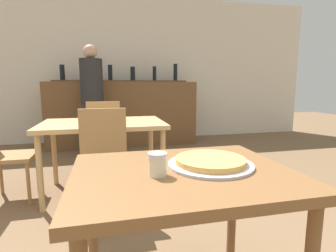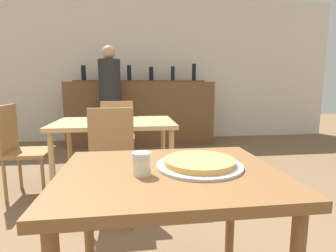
{
  "view_description": "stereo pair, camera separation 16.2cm",
  "coord_description": "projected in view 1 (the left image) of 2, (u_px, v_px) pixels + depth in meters",
  "views": [
    {
      "loc": [
        -0.31,
        -1.01,
        1.09
      ],
      "look_at": [
        0.07,
        0.55,
        0.84
      ],
      "focal_mm": 28.0,
      "sensor_mm": 36.0,
      "label": 1
    },
    {
      "loc": [
        -0.15,
        -1.04,
        1.09
      ],
      "look_at": [
        0.07,
        0.55,
        0.84
      ],
      "focal_mm": 28.0,
      "sensor_mm": 36.0,
      "label": 2
    }
  ],
  "objects": [
    {
      "name": "bar_back_shelf",
      "position": [
        120.0,
        78.0,
        4.78
      ],
      "size": [
        2.39,
        0.24,
        0.35
      ],
      "color": "brown",
      "rests_on": "bar_counter"
    },
    {
      "name": "chair_far_side_front",
      "position": [
        104.0,
        158.0,
        2.1
      ],
      "size": [
        0.4,
        0.4,
        0.9
      ],
      "color": "olive",
      "rests_on": "ground_plane"
    },
    {
      "name": "bar_counter",
      "position": [
        123.0,
        114.0,
        4.75
      ],
      "size": [
        2.6,
        0.56,
        1.14
      ],
      "color": "brown",
      "rests_on": "ground_plane"
    },
    {
      "name": "chair_far_side_back",
      "position": [
        104.0,
        133.0,
        3.18
      ],
      "size": [
        0.4,
        0.4,
        0.9
      ],
      "rotation": [
        0.0,
        0.0,
        3.14
      ],
      "color": "olive",
      "rests_on": "ground_plane"
    },
    {
      "name": "chair_far_side_left",
      "position": [
        1.0,
        148.0,
        2.43
      ],
      "size": [
        0.4,
        0.4,
        0.9
      ],
      "rotation": [
        0.0,
        0.0,
        1.57
      ],
      "color": "olive",
      "rests_on": "ground_plane"
    },
    {
      "name": "dining_table_far",
      "position": [
        104.0,
        129.0,
        2.62
      ],
      "size": [
        1.19,
        0.78,
        0.72
      ],
      "color": "tan",
      "rests_on": "ground_plane"
    },
    {
      "name": "person_standing",
      "position": [
        92.0,
        96.0,
        4.03
      ],
      "size": [
        0.34,
        0.34,
        1.69
      ],
      "color": "#2D2D38",
      "rests_on": "ground_plane"
    },
    {
      "name": "cheese_shaker",
      "position": [
        158.0,
        164.0,
        1.02
      ],
      "size": [
        0.08,
        0.08,
        0.09
      ],
      "color": "beige",
      "rests_on": "dining_table_near"
    },
    {
      "name": "pizza_tray",
      "position": [
        210.0,
        162.0,
        1.15
      ],
      "size": [
        0.37,
        0.37,
        0.04
      ],
      "color": "#B7B7BC",
      "rests_on": "dining_table_near"
    },
    {
      "name": "dining_table_near",
      "position": [
        183.0,
        192.0,
        1.11
      ],
      "size": [
        0.91,
        0.72,
        0.74
      ],
      "color": "brown",
      "rests_on": "ground_plane"
    },
    {
      "name": "wall_back",
      "position": [
        120.0,
        69.0,
        5.11
      ],
      "size": [
        8.0,
        0.05,
        2.8
      ],
      "color": "silver",
      "rests_on": "ground_plane"
    }
  ]
}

